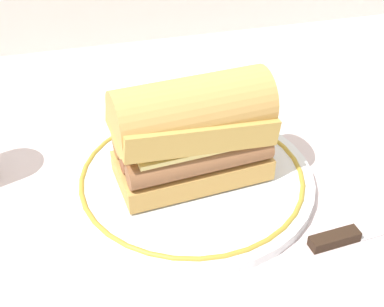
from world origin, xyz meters
TOP-DOWN VIEW (x-y plane):
  - ground_plane at (0.00, 0.00)m, footprint 1.50×1.50m
  - plate at (-0.01, 0.02)m, footprint 0.29×0.29m
  - sausage_sandwich at (-0.01, 0.02)m, footprint 0.18×0.10m
  - butter_knife at (0.15, -0.11)m, footprint 0.16×0.03m

SIDE VIEW (x-z plane):
  - ground_plane at x=0.00m, z-range 0.00..0.00m
  - butter_knife at x=0.15m, z-range 0.00..0.01m
  - plate at x=-0.01m, z-range 0.00..0.02m
  - sausage_sandwich at x=-0.01m, z-range 0.02..0.14m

